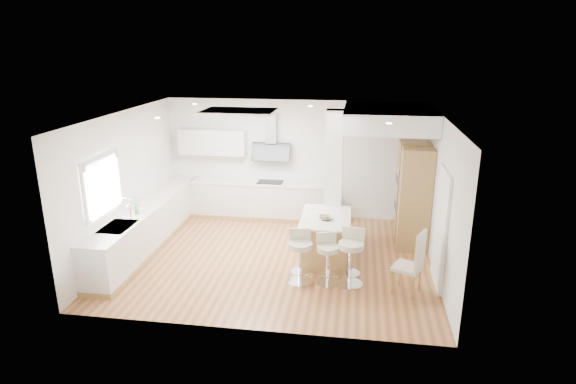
% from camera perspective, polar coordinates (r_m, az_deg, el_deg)
% --- Properties ---
extents(ground, '(6.00, 6.00, 0.00)m').
position_cam_1_polar(ground, '(9.56, -1.49, -7.80)').
color(ground, '#A96D3E').
rests_on(ground, ground).
extents(ceiling, '(6.00, 5.00, 0.02)m').
position_cam_1_polar(ceiling, '(9.56, -1.49, -7.80)').
color(ceiling, white).
rests_on(ceiling, ground).
extents(wall_back, '(6.00, 0.04, 2.80)m').
position_cam_1_polar(wall_back, '(11.44, 0.59, 3.90)').
color(wall_back, silver).
rests_on(wall_back, ground).
extents(wall_left, '(0.04, 5.00, 2.80)m').
position_cam_1_polar(wall_left, '(10.00, -18.76, 0.97)').
color(wall_left, silver).
rests_on(wall_left, ground).
extents(wall_right, '(0.04, 5.00, 2.80)m').
position_cam_1_polar(wall_right, '(9.05, 17.50, -0.58)').
color(wall_right, silver).
rests_on(wall_right, ground).
extents(skylight, '(4.10, 2.10, 0.06)m').
position_cam_1_polar(skylight, '(9.49, -5.77, 9.45)').
color(skylight, white).
rests_on(skylight, ground).
extents(window_left, '(0.06, 1.28, 1.07)m').
position_cam_1_polar(window_left, '(9.14, -21.18, 1.15)').
color(window_left, white).
rests_on(window_left, ground).
extents(doorway_right, '(0.05, 1.00, 2.10)m').
position_cam_1_polar(doorway_right, '(8.62, 17.67, -4.32)').
color(doorway_right, '#494139').
rests_on(doorway_right, ground).
extents(counter_left, '(0.63, 4.50, 1.35)m').
position_cam_1_polar(counter_left, '(10.36, -16.21, -3.73)').
color(counter_left, '#AB8549').
rests_on(counter_left, ground).
extents(counter_back, '(3.62, 0.63, 2.50)m').
position_cam_1_polar(counter_back, '(11.52, -4.12, 0.31)').
color(counter_back, '#AB8549').
rests_on(counter_back, ground).
extents(pillar, '(0.35, 0.35, 2.80)m').
position_cam_1_polar(pillar, '(9.85, 5.42, 1.59)').
color(pillar, white).
rests_on(pillar, ground).
extents(soffit, '(1.78, 2.20, 0.40)m').
position_cam_1_polar(soffit, '(10.04, 11.82, 8.63)').
color(soffit, white).
rests_on(soffit, ground).
extents(oven_column, '(0.63, 1.21, 2.10)m').
position_cam_1_polar(oven_column, '(10.27, 14.55, -0.27)').
color(oven_column, '#AB8549').
rests_on(oven_column, ground).
extents(peninsula, '(0.96, 1.43, 0.93)m').
position_cam_1_polar(peninsula, '(9.40, 4.45, -5.38)').
color(peninsula, '#AB8549').
rests_on(peninsula, ground).
extents(bar_stool_a, '(0.49, 0.49, 0.97)m').
position_cam_1_polar(bar_stool_a, '(8.43, 1.46, -7.33)').
color(bar_stool_a, silver).
rests_on(bar_stool_a, ground).
extents(bar_stool_b, '(0.52, 0.52, 0.91)m').
position_cam_1_polar(bar_stool_b, '(8.43, 4.73, -7.61)').
color(bar_stool_b, silver).
rests_on(bar_stool_b, ground).
extents(bar_stool_c, '(0.53, 0.53, 1.01)m').
position_cam_1_polar(bar_stool_c, '(8.41, 7.48, -7.34)').
color(bar_stool_c, silver).
rests_on(bar_stool_c, ground).
extents(dining_chair, '(0.58, 0.58, 1.13)m').
position_cam_1_polar(dining_chair, '(8.29, 14.68, -7.91)').
color(dining_chair, '#C1B79D').
rests_on(dining_chair, ground).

